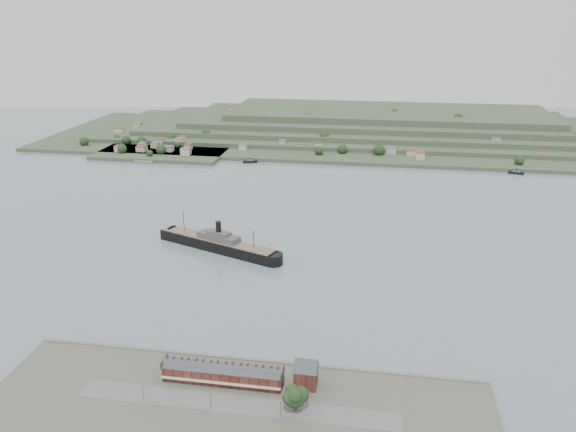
% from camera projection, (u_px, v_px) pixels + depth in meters
% --- Properties ---
extents(ground, '(1400.00, 1400.00, 0.00)m').
position_uv_depth(ground, '(298.00, 245.00, 409.84)').
color(ground, slate).
rests_on(ground, ground).
extents(near_shore, '(220.00, 80.00, 2.60)m').
position_uv_depth(near_shore, '(234.00, 414.00, 236.43)').
color(near_shore, '#4C5142').
rests_on(near_shore, ground).
extents(terrace_row, '(55.60, 9.80, 11.07)m').
position_uv_depth(terrace_row, '(223.00, 373.00, 253.31)').
color(terrace_row, '#411F17').
rests_on(terrace_row, ground).
extents(gabled_building, '(10.40, 10.18, 14.09)m').
position_uv_depth(gabled_building, '(306.00, 373.00, 250.86)').
color(gabled_building, '#411F17').
rests_on(gabled_building, ground).
extents(far_peninsula, '(760.00, 309.00, 30.00)m').
position_uv_depth(far_peninsula, '(360.00, 127.00, 765.77)').
color(far_peninsula, '#3A4D33').
rests_on(far_peninsula, ground).
extents(steamship, '(103.85, 49.70, 26.08)m').
position_uv_depth(steamship, '(214.00, 243.00, 401.35)').
color(steamship, black).
rests_on(steamship, ground).
extents(tugboat, '(15.97, 7.69, 6.94)m').
position_uv_depth(tugboat, '(235.00, 252.00, 393.04)').
color(tugboat, black).
rests_on(tugboat, ground).
extents(ferry_west, '(16.95, 8.95, 6.13)m').
position_uv_depth(ferry_west, '(250.00, 161.00, 631.23)').
color(ferry_west, black).
rests_on(ferry_west, ground).
extents(ferry_east, '(16.14, 7.24, 5.85)m').
position_uv_depth(ferry_east, '(516.00, 173.00, 587.71)').
color(ferry_east, black).
rests_on(ferry_east, ground).
extents(fig_tree, '(11.01, 9.54, 12.29)m').
position_uv_depth(fig_tree, '(295.00, 397.00, 233.73)').
color(fig_tree, '#402F1D').
rests_on(fig_tree, ground).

